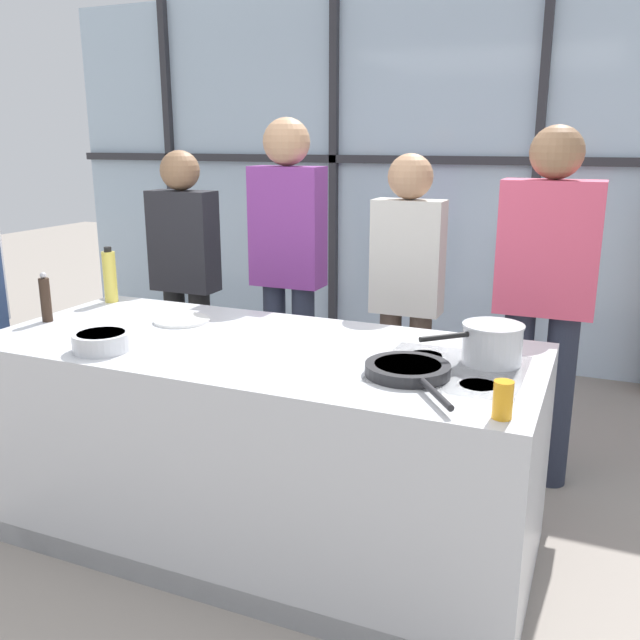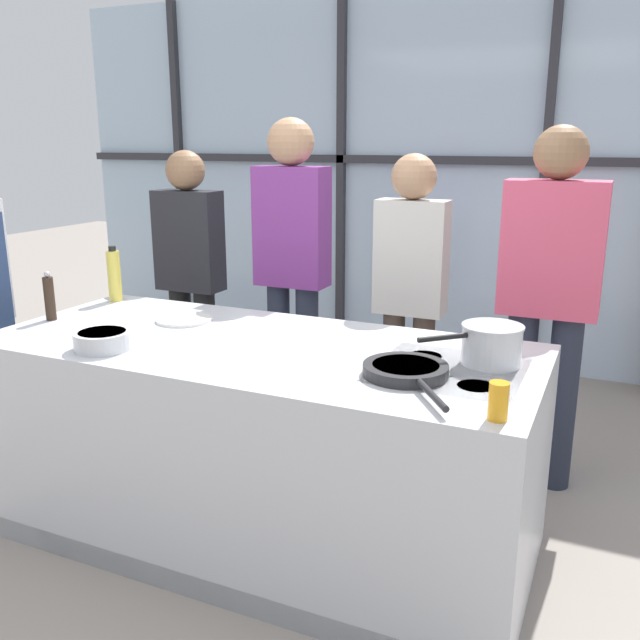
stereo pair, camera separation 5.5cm
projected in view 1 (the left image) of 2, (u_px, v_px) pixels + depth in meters
The scene contains 14 objects.
ground_plane at pixel (261, 535), 2.98m from camera, with size 18.00×18.00×0.00m, color gray.
back_window_wall at pixel (430, 178), 5.08m from camera, with size 6.40×0.10×2.80m.
demo_island at pixel (259, 443), 2.86m from camera, with size 2.27×0.97×0.88m.
spectator_far_left at pixel (185, 270), 4.02m from camera, with size 0.40×0.23×1.63m.
spectator_center_left at pixel (288, 258), 3.73m from camera, with size 0.40×0.25×1.80m.
spectator_center_right at pixel (407, 287), 3.50m from camera, with size 0.36×0.23×1.62m.
spectator_far_right at pixel (545, 289), 3.23m from camera, with size 0.46×0.25×1.75m.
frying_pan at pixel (408, 369), 2.37m from camera, with size 0.38×0.48×0.04m.
saucepan at pixel (492, 343), 2.49m from camera, with size 0.34×0.33×0.15m.
white_plate at pixel (182, 320), 3.08m from camera, with size 0.25×0.25×0.01m, color white.
mixing_bowl at pixel (102, 341), 2.65m from camera, with size 0.22×0.22×0.07m.
oil_bottle at pixel (110, 276), 3.43m from camera, with size 0.07×0.07×0.28m.
pepper_grinder at pixel (46, 299), 3.06m from camera, with size 0.05×0.05×0.23m.
juice_glass_near at pixel (503, 400), 2.00m from camera, with size 0.06×0.06×0.12m, color orange.
Camera 1 is at (1.27, -2.32, 1.68)m, focal length 38.00 mm.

